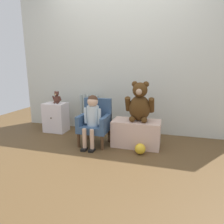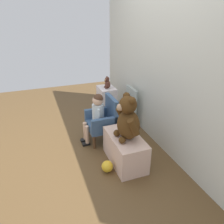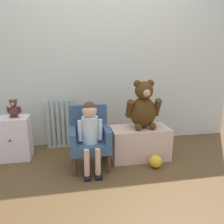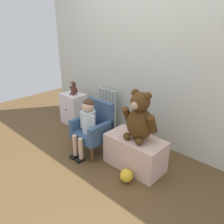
{
  "view_description": "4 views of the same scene",
  "coord_description": "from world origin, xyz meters",
  "px_view_note": "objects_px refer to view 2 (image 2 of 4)",
  "views": [
    {
      "loc": [
        0.77,
        -2.21,
        1.13
      ],
      "look_at": [
        0.01,
        0.43,
        0.49
      ],
      "focal_mm": 32.0,
      "sensor_mm": 36.0,
      "label": 1
    },
    {
      "loc": [
        2.43,
        -0.44,
        1.78
      ],
      "look_at": [
        0.0,
        0.46,
        0.56
      ],
      "focal_mm": 35.0,
      "sensor_mm": 36.0,
      "label": 2
    },
    {
      "loc": [
        -0.42,
        -1.81,
        1.17
      ],
      "look_at": [
        -0.0,
        0.39,
        0.61
      ],
      "focal_mm": 35.0,
      "sensor_mm": 36.0,
      "label": 3
    },
    {
      "loc": [
        1.61,
        -1.23,
        1.57
      ],
      "look_at": [
        0.02,
        0.48,
        0.6
      ],
      "focal_mm": 35.0,
      "sensor_mm": 36.0,
      "label": 4
    }
  ],
  "objects_px": {
    "small_teddy_bear": "(107,83)",
    "toy_ball": "(107,166)",
    "child_figure": "(96,111)",
    "radiator": "(131,106)",
    "small_dresser": "(107,100)",
    "child_armchair": "(104,120)",
    "large_teddy_bear": "(128,120)",
    "low_bench": "(125,149)"
  },
  "relations": [
    {
      "from": "radiator",
      "to": "child_figure",
      "type": "bearing_deg",
      "value": -64.5
    },
    {
      "from": "small_dresser",
      "to": "toy_ball",
      "type": "height_order",
      "value": "small_dresser"
    },
    {
      "from": "radiator",
      "to": "small_teddy_bear",
      "type": "distance_m",
      "value": 0.62
    },
    {
      "from": "small_dresser",
      "to": "child_figure",
      "type": "xyz_separation_m",
      "value": [
        0.86,
        -0.45,
        0.23
      ]
    },
    {
      "from": "small_dresser",
      "to": "child_figure",
      "type": "distance_m",
      "value": 1.0
    },
    {
      "from": "child_figure",
      "to": "large_teddy_bear",
      "type": "relative_size",
      "value": 1.33
    },
    {
      "from": "small_dresser",
      "to": "large_teddy_bear",
      "type": "bearing_deg",
      "value": -9.5
    },
    {
      "from": "large_teddy_bear",
      "to": "radiator",
      "type": "bearing_deg",
      "value": 152.62
    },
    {
      "from": "small_teddy_bear",
      "to": "toy_ball",
      "type": "relative_size",
      "value": 1.48
    },
    {
      "from": "low_bench",
      "to": "child_armchair",
      "type": "bearing_deg",
      "value": -172.67
    },
    {
      "from": "small_dresser",
      "to": "child_armchair",
      "type": "bearing_deg",
      "value": -21.34
    },
    {
      "from": "radiator",
      "to": "large_teddy_bear",
      "type": "height_order",
      "value": "large_teddy_bear"
    },
    {
      "from": "large_teddy_bear",
      "to": "toy_ball",
      "type": "height_order",
      "value": "large_teddy_bear"
    },
    {
      "from": "child_figure",
      "to": "low_bench",
      "type": "height_order",
      "value": "child_figure"
    },
    {
      "from": "small_teddy_bear",
      "to": "radiator",
      "type": "bearing_deg",
      "value": 26.4
    },
    {
      "from": "child_armchair",
      "to": "child_figure",
      "type": "xyz_separation_m",
      "value": [
        0.0,
        -0.11,
        0.15
      ]
    },
    {
      "from": "small_teddy_bear",
      "to": "child_figure",
      "type": "bearing_deg",
      "value": -28.61
    },
    {
      "from": "child_figure",
      "to": "toy_ball",
      "type": "xyz_separation_m",
      "value": [
        0.7,
        -0.08,
        -0.41
      ]
    },
    {
      "from": "child_armchair",
      "to": "toy_ball",
      "type": "relative_size",
      "value": 4.67
    },
    {
      "from": "low_bench",
      "to": "large_teddy_bear",
      "type": "xyz_separation_m",
      "value": [
        0.03,
        0.01,
        0.43
      ]
    },
    {
      "from": "large_teddy_bear",
      "to": "small_dresser",
      "type": "bearing_deg",
      "value": 170.5
    },
    {
      "from": "child_figure",
      "to": "small_teddy_bear",
      "type": "bearing_deg",
      "value": 151.39
    },
    {
      "from": "child_figure",
      "to": "large_teddy_bear",
      "type": "distance_m",
      "value": 0.67
    },
    {
      "from": "child_figure",
      "to": "small_teddy_bear",
      "type": "distance_m",
      "value": 0.95
    },
    {
      "from": "toy_ball",
      "to": "child_figure",
      "type": "bearing_deg",
      "value": 173.11
    },
    {
      "from": "radiator",
      "to": "small_teddy_bear",
      "type": "xyz_separation_m",
      "value": [
        -0.49,
        -0.24,
        0.28
      ]
    },
    {
      "from": "radiator",
      "to": "toy_ball",
      "type": "bearing_deg",
      "value": -37.16
    },
    {
      "from": "small_dresser",
      "to": "child_armchair",
      "type": "distance_m",
      "value": 0.93
    },
    {
      "from": "child_figure",
      "to": "toy_ball",
      "type": "distance_m",
      "value": 0.81
    },
    {
      "from": "small_dresser",
      "to": "toy_ball",
      "type": "relative_size",
      "value": 3.56
    },
    {
      "from": "toy_ball",
      "to": "radiator",
      "type": "bearing_deg",
      "value": 142.84
    },
    {
      "from": "child_armchair",
      "to": "small_teddy_bear",
      "type": "relative_size",
      "value": 3.15
    },
    {
      "from": "child_armchair",
      "to": "low_bench",
      "type": "relative_size",
      "value": 0.98
    },
    {
      "from": "child_figure",
      "to": "low_bench",
      "type": "bearing_deg",
      "value": 17.28
    },
    {
      "from": "low_bench",
      "to": "toy_ball",
      "type": "height_order",
      "value": "low_bench"
    },
    {
      "from": "large_teddy_bear",
      "to": "child_figure",
      "type": "bearing_deg",
      "value": -162.69
    },
    {
      "from": "radiator",
      "to": "low_bench",
      "type": "xyz_separation_m",
      "value": [
        0.93,
        -0.51,
        -0.13
      ]
    },
    {
      "from": "low_bench",
      "to": "toy_ball",
      "type": "relative_size",
      "value": 4.76
    },
    {
      "from": "child_armchair",
      "to": "radiator",
      "type": "bearing_deg",
      "value": 119.49
    },
    {
      "from": "small_dresser",
      "to": "child_armchair",
      "type": "relative_size",
      "value": 0.76
    },
    {
      "from": "child_figure",
      "to": "radiator",
      "type": "bearing_deg",
      "value": 115.5
    },
    {
      "from": "child_armchair",
      "to": "large_teddy_bear",
      "type": "relative_size",
      "value": 1.19
    }
  ]
}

